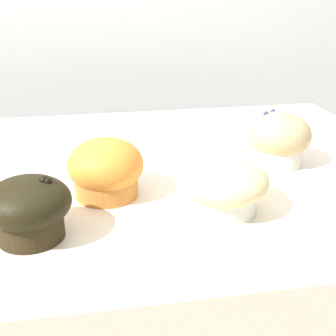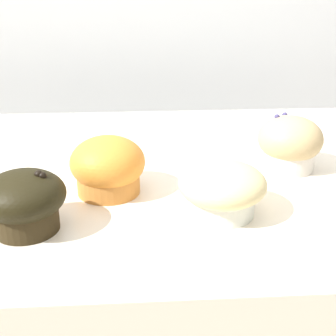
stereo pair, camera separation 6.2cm
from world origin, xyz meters
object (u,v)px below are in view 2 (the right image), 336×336
Objects in this scene: muffin_back_right at (24,201)px; serving_plate at (260,131)px; muffin_front_center at (105,167)px; muffin_front_left at (290,143)px; muffin_back_left at (222,188)px.

serving_plate is (0.37, 0.33, -0.03)m from muffin_back_right.
muffin_front_center is at bearing 47.22° from muffin_back_right.
muffin_front_left reaches higher than muffin_front_center.
muffin_back_left is at bearing -112.67° from serving_plate.
muffin_back_right is at bearing -156.00° from muffin_front_left.
muffin_back_right reaches higher than serving_plate.
muffin_back_left is 0.63× the size of serving_plate.
muffin_front_left reaches higher than muffin_back_right.
muffin_back_left is 0.33m from serving_plate.
muffin_back_right is 1.00× the size of muffin_front_left.
muffin_front_center is at bearing 154.28° from muffin_back_left.
muffin_front_left is 0.17m from serving_plate.
muffin_back_right is 0.40m from muffin_front_left.
muffin_back_left is 1.13× the size of muffin_back_right.
muffin_front_left reaches higher than serving_plate.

